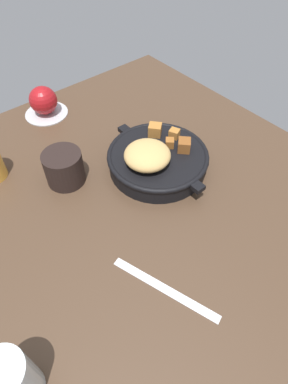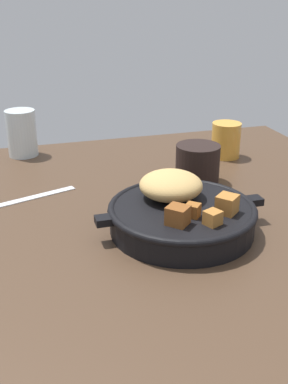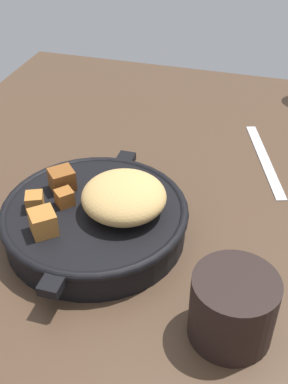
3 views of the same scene
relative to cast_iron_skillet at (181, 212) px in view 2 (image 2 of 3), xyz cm
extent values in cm
cube|color=#473323|center=(-5.69, 8.09, -4.43)|extent=(103.59, 89.85, 2.40)
cylinder|color=black|center=(0.06, -0.42, -1.03)|extent=(23.37, 23.37, 4.41)
torus|color=black|center=(0.06, -0.42, 0.83)|extent=(24.10, 24.10, 1.20)
cube|color=black|center=(12.95, -0.42, 0.52)|extent=(2.64, 2.40, 1.20)
cube|color=black|center=(-12.84, -0.42, 0.52)|extent=(2.64, 2.40, 1.20)
ellipsoid|color=tan|center=(-0.56, 3.39, 3.43)|extent=(10.51, 10.58, 4.50)
cube|color=#A86B2D|center=(5.88, -4.56, 2.63)|extent=(4.21, 4.20, 2.90)
cube|color=brown|center=(-2.82, -6.01, 2.61)|extent=(4.19, 4.19, 2.85)
cube|color=#A86B2D|center=(2.13, -7.57, 2.26)|extent=(2.97, 2.90, 2.16)
cube|color=#935623|center=(0.28, -4.31, 2.23)|extent=(2.88, 2.87, 2.09)
cube|color=silver|center=(-24.31, 19.38, -3.05)|extent=(20.85, 8.24, 0.36)
cylinder|color=black|center=(10.66, 18.69, 0.70)|extent=(8.90, 8.90, 7.86)
cylinder|color=silver|center=(-22.31, 46.20, 2.17)|extent=(6.90, 6.90, 10.82)
cylinder|color=gold|center=(23.05, 31.48, 0.83)|extent=(6.70, 6.70, 8.13)
camera|label=1|loc=(-41.14, 38.35, 52.04)|focal=30.13mm
camera|label=2|loc=(-25.66, -65.17, 33.69)|focal=44.62mm
camera|label=3|loc=(44.30, 19.10, 39.98)|focal=45.44mm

